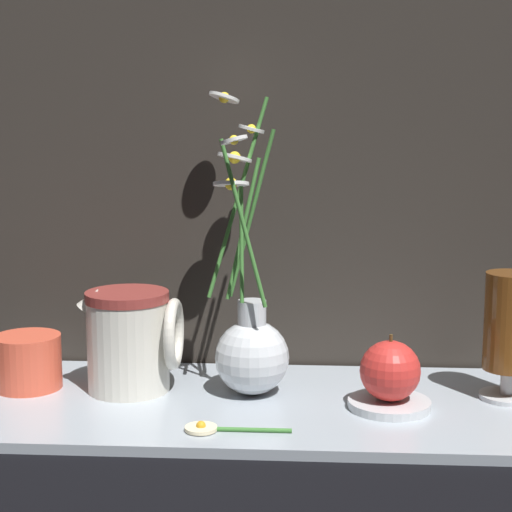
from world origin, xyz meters
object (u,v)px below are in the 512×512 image
(vase_with_flowers, at_px, (251,342))
(ceramic_pitcher, at_px, (131,336))
(tea_glass, at_px, (510,326))
(orange_fruit, at_px, (390,371))
(yellow_mug, at_px, (26,362))

(vase_with_flowers, distance_m, ceramic_pitcher, 0.15)
(vase_with_flowers, height_order, ceramic_pitcher, vase_with_flowers)
(tea_glass, relative_size, orange_fruit, 1.96)
(vase_with_flowers, distance_m, orange_fruit, 0.17)
(vase_with_flowers, relative_size, yellow_mug, 3.94)
(yellow_mug, bearing_deg, tea_glass, -0.44)
(yellow_mug, height_order, ceramic_pitcher, ceramic_pitcher)
(tea_glass, bearing_deg, vase_with_flowers, 179.71)
(yellow_mug, bearing_deg, ceramic_pitcher, -0.21)
(tea_glass, bearing_deg, orange_fruit, -163.33)
(vase_with_flowers, xyz_separation_m, orange_fruit, (0.17, -0.05, -0.02))
(ceramic_pitcher, distance_m, orange_fruit, 0.32)
(yellow_mug, relative_size, tea_glass, 0.60)
(yellow_mug, bearing_deg, vase_with_flowers, -0.61)
(vase_with_flowers, distance_m, tea_glass, 0.32)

